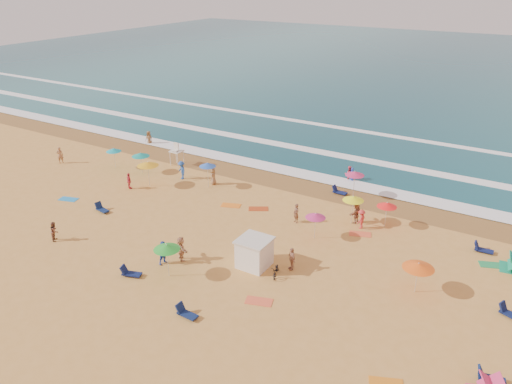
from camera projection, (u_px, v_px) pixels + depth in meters
The scene contains 13 objects.
ground at pixel (202, 232), 39.58m from camera, with size 220.00×220.00×0.00m, color gold.
ocean at pixel (440, 68), 105.29m from camera, with size 220.00×140.00×0.18m, color #0C4756.
wet_sand at pixel (277, 180), 49.36m from camera, with size 220.00×220.00×0.00m, color olive.
surf_foam at pixel (315, 153), 56.22m from camera, with size 200.00×18.70×0.05m.
cabana at pixel (254, 253), 34.66m from camera, with size 2.00×2.00×2.00m, color white.
cabana_roof at pixel (254, 240), 34.23m from camera, with size 2.20×2.20×0.12m, color silver.
bicycle at pixel (276, 270), 33.78m from camera, with size 0.54×1.56×0.82m, color black.
lifeguard_stand at pixel (177, 156), 52.70m from camera, with size 1.20×1.20×2.10m, color white, non-canonical shape.
beach_umbrellas at pixel (184, 205), 39.24m from camera, with size 52.65×31.21×0.73m.
loungers at pixel (261, 257), 35.76m from camera, with size 41.31×22.11×0.34m.
towels at pixel (197, 249), 37.17m from camera, with size 48.19×22.05×0.03m.
popup_tents at pixel (507, 314), 29.20m from camera, with size 2.54×15.20×1.20m.
beachgoers at pixel (229, 199), 43.28m from camera, with size 52.48×25.16×2.09m.
Camera 1 is at (21.66, -27.63, 19.06)m, focal length 35.00 mm.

